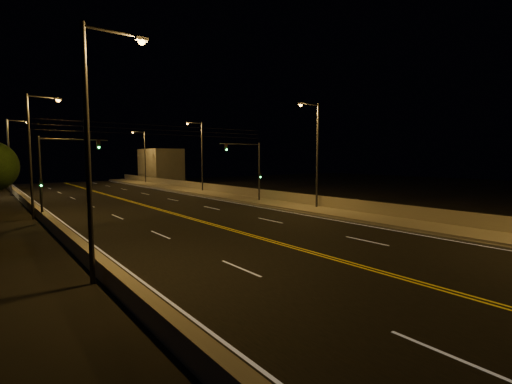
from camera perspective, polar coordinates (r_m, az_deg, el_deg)
road at (r=26.88m, az=-6.00°, el=-5.21°), size 18.00×120.00×0.02m
sidewalk at (r=33.63m, az=10.00°, el=-2.91°), size 3.60×120.00×0.30m
curb at (r=32.31m, az=7.72°, el=-3.35°), size 0.14×120.00×0.15m
parapet_wall at (r=34.76m, az=11.87°, el=-1.60°), size 0.30×120.00×1.00m
jersey_barrier at (r=23.46m, az=-26.90°, el=-6.38°), size 0.45×120.00×0.76m
distant_building_right at (r=78.49m, az=-14.46°, el=3.97°), size 6.00×10.00×6.71m
parapet_rail at (r=34.70m, az=11.89°, el=-0.73°), size 0.06×120.00×0.06m
lane_markings at (r=26.82m, az=-5.93°, el=-5.21°), size 17.32×116.00×0.00m
streetlight_1 at (r=34.90m, az=9.12°, el=6.46°), size 2.55×0.28×9.87m
streetlight_2 at (r=52.73m, az=-8.56°, el=6.03°), size 2.55×0.28×9.87m
streetlight_3 at (r=72.96m, az=-16.91°, el=5.63°), size 2.55×0.28×9.87m
streetlight_4 at (r=15.51m, az=-23.61°, el=7.68°), size 2.55×0.28×9.87m
streetlight_5 at (r=34.34m, az=-31.05°, el=5.80°), size 2.55×0.28×9.87m
streetlight_6 at (r=57.73m, az=-33.50°, el=5.15°), size 2.55×0.28×9.87m
traffic_signal_right at (r=39.83m, az=-0.60°, el=4.11°), size 5.11×0.31×6.53m
traffic_signal_left at (r=32.43m, az=-28.61°, el=3.21°), size 5.11×0.31×6.53m
overhead_wires at (r=35.02m, az=-14.25°, el=9.22°), size 22.00×0.03×0.83m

